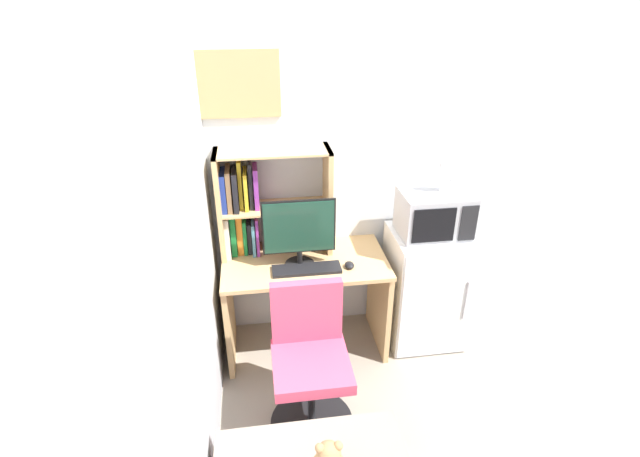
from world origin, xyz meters
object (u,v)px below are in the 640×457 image
(hutch_bookshelf, at_px, (256,203))
(computer_mouse, at_px, (349,265))
(mini_fridge, at_px, (426,287))
(microwave, at_px, (434,214))
(desk_chair, at_px, (310,368))
(wall_corkboard, at_px, (222,85))
(desk_fan, at_px, (451,171))
(monitor, at_px, (299,231))
(keyboard, at_px, (307,269))

(hutch_bookshelf, relative_size, computer_mouse, 9.03)
(computer_mouse, height_order, mini_fridge, mini_fridge)
(microwave, xyz_separation_m, desk_chair, (-0.93, -0.67, -0.62))
(computer_mouse, distance_m, wall_corkboard, 1.39)
(desk_fan, bearing_deg, monitor, -177.03)
(mini_fridge, relative_size, desk_fan, 3.31)
(hutch_bookshelf, xyz_separation_m, computer_mouse, (0.58, -0.32, -0.34))
(monitor, relative_size, computer_mouse, 5.70)
(computer_mouse, relative_size, wall_corkboard, 0.12)
(keyboard, height_order, mini_fridge, mini_fridge)
(mini_fridge, bearing_deg, keyboard, -171.65)
(desk_chair, bearing_deg, computer_mouse, 58.23)
(computer_mouse, xyz_separation_m, microwave, (0.60, 0.14, 0.27))
(desk_fan, distance_m, wall_corkboard, 1.54)
(desk_fan, bearing_deg, keyboard, -172.43)
(keyboard, xyz_separation_m, mini_fridge, (0.89, 0.13, -0.31))
(keyboard, distance_m, mini_fridge, 0.95)
(hutch_bookshelf, bearing_deg, desk_chair, -73.44)
(monitor, relative_size, desk_fan, 1.80)
(mini_fridge, height_order, desk_fan, desk_fan)
(hutch_bookshelf, bearing_deg, wall_corkboard, 145.41)
(keyboard, distance_m, desk_chair, 0.64)
(wall_corkboard, bearing_deg, computer_mouse, -29.74)
(keyboard, distance_m, computer_mouse, 0.28)
(keyboard, xyz_separation_m, desk_fan, (0.96, 0.13, 0.58))
(monitor, xyz_separation_m, microwave, (0.92, 0.06, 0.03))
(wall_corkboard, bearing_deg, desk_chair, -66.84)
(desk_fan, relative_size, desk_chair, 0.29)
(hutch_bookshelf, height_order, keyboard, hutch_bookshelf)
(keyboard, height_order, wall_corkboard, wall_corkboard)
(monitor, bearing_deg, computer_mouse, -13.86)
(desk_fan, bearing_deg, computer_mouse, -169.06)
(keyboard, bearing_deg, mini_fridge, 8.35)
(microwave, bearing_deg, hutch_bookshelf, 171.43)
(mini_fridge, bearing_deg, monitor, -176.64)
(computer_mouse, height_order, desk_fan, desk_fan)
(microwave, bearing_deg, computer_mouse, -167.26)
(keyboard, bearing_deg, desk_fan, 7.57)
(hutch_bookshelf, relative_size, monitor, 1.58)
(desk_chair, distance_m, wall_corkboard, 1.78)
(desk_chair, bearing_deg, hutch_bookshelf, 106.56)
(hutch_bookshelf, height_order, wall_corkboard, wall_corkboard)
(keyboard, height_order, microwave, microwave)
(computer_mouse, relative_size, desk_chair, 0.09)
(monitor, height_order, desk_chair, monitor)
(hutch_bookshelf, bearing_deg, microwave, -8.57)
(computer_mouse, bearing_deg, hutch_bookshelf, 151.66)
(hutch_bookshelf, height_order, microwave, hutch_bookshelf)
(mini_fridge, relative_size, microwave, 1.86)
(hutch_bookshelf, distance_m, monitor, 0.37)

